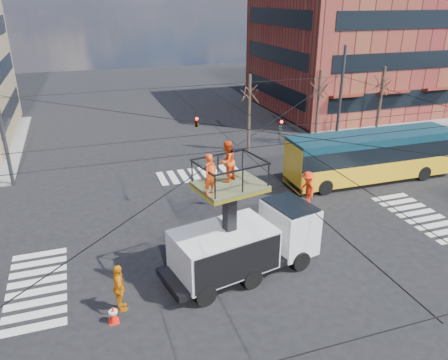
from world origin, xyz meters
TOP-DOWN VIEW (x-y plane):
  - ground at (0.00, 0.00)m, footprint 120.00×120.00m
  - sidewalk_ne at (21.00, 21.00)m, footprint 18.00×18.00m
  - crosswalks at (0.00, 0.00)m, footprint 22.40×22.40m
  - building_ne at (21.98, 23.98)m, footprint 20.06×16.06m
  - overhead_network at (-0.07, 0.40)m, footprint 24.24×24.24m
  - tree_a at (5.00, 13.50)m, footprint 2.00×2.00m
  - tree_b at (11.00, 13.50)m, footprint 2.00×2.00m
  - tree_c at (17.00, 13.50)m, footprint 2.00×2.00m
  - utility_truck at (-1.23, -1.73)m, footprint 7.32×3.74m
  - city_bus at (10.39, 5.41)m, footprint 11.48×2.78m
  - traffic_cone at (-7.11, -3.27)m, footprint 0.36×0.36m
  - worker_ground at (-6.77, -2.63)m, footprint 0.58×1.22m
  - flagger at (4.66, 3.38)m, footprint 0.78×1.34m

SIDE VIEW (x-z plane):
  - ground at x=0.00m, z-range 0.00..0.00m
  - crosswalks at x=0.00m, z-range 0.00..0.02m
  - sidewalk_ne at x=21.00m, z-range 0.00..0.12m
  - traffic_cone at x=-7.11m, z-range 0.00..0.74m
  - worker_ground at x=-6.77m, z-range 0.00..2.02m
  - flagger at x=4.66m, z-range 0.00..2.06m
  - city_bus at x=10.39m, z-range 0.12..3.32m
  - utility_truck at x=-1.23m, z-range -1.03..5.09m
  - overhead_network at x=-0.07m, z-range 0.29..8.29m
  - tree_a at x=5.00m, z-range 1.63..7.63m
  - tree_b at x=11.00m, z-range 1.63..7.63m
  - tree_c at x=17.00m, z-range 1.63..7.63m
  - building_ne at x=21.98m, z-range 0.00..14.00m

